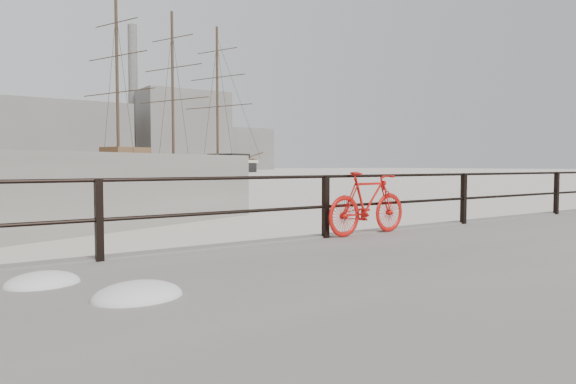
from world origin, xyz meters
TOP-DOWN VIEW (x-y plane):
  - ground at (0.00, 0.00)m, footprint 400.00×400.00m
  - guardrail at (0.00, -0.15)m, footprint 28.00×0.10m
  - bicycle at (-2.68, -0.25)m, footprint 1.76×0.35m
  - barque_black at (28.37, 84.95)m, footprint 57.57×37.05m
  - industrial_west at (20.00, 140.00)m, footprint 32.00×18.00m
  - industrial_mid at (55.00, 145.00)m, footprint 26.00×20.00m
  - industrial_east at (78.00, 150.00)m, footprint 20.00×16.00m
  - smokestack at (42.00, 150.00)m, footprint 2.80×2.80m

SIDE VIEW (x-z plane):
  - ground at x=0.00m, z-range 0.00..0.00m
  - barque_black at x=28.37m, z-range -15.69..15.69m
  - guardrail at x=0.00m, z-range 0.35..1.35m
  - bicycle at x=-2.68m, z-range 0.35..1.40m
  - industrial_east at x=78.00m, z-range 0.00..14.00m
  - industrial_west at x=20.00m, z-range 0.00..18.00m
  - industrial_mid at x=55.00m, z-range 0.00..24.00m
  - smokestack at x=42.00m, z-range 0.00..44.00m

